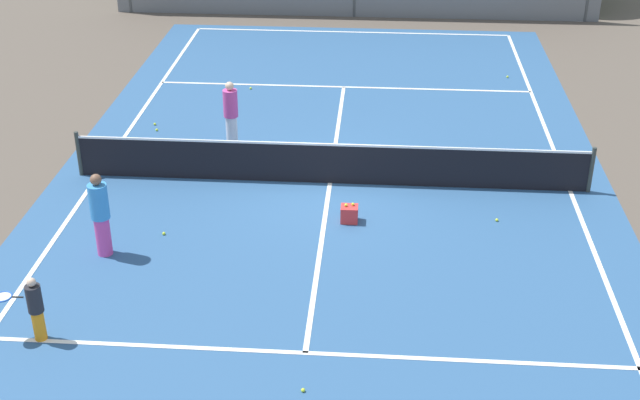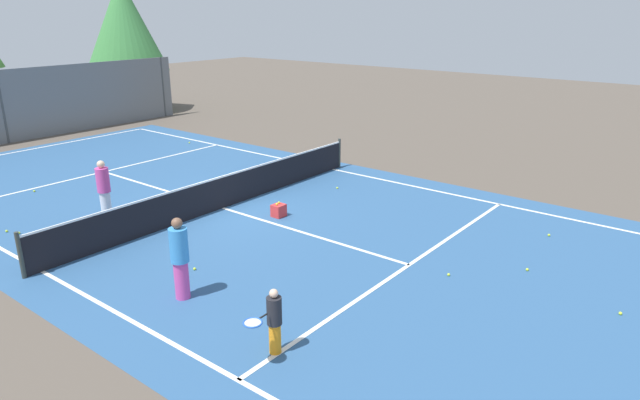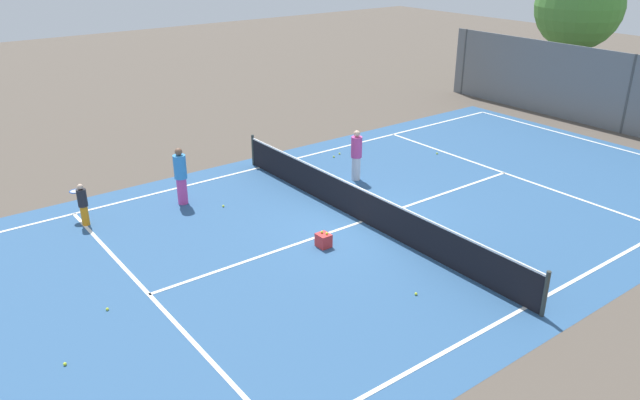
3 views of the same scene
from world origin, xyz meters
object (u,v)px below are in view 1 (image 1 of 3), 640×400
at_px(tennis_ball_0, 507,77).
at_px(tennis_ball_9, 155,124).
at_px(player_2, 34,308).
at_px(tennis_ball_8, 157,130).
at_px(tennis_ball_4, 497,220).
at_px(tennis_ball_5, 303,390).
at_px(tennis_ball_6, 251,88).
at_px(player_0, 231,113).
at_px(ball_crate, 349,214).
at_px(tennis_ball_2, 164,233).
at_px(player_1, 100,214).

height_order(tennis_ball_0, tennis_ball_9, same).
relative_size(player_2, tennis_ball_8, 18.70).
distance_m(tennis_ball_4, tennis_ball_5, 6.85).
height_order(tennis_ball_6, tennis_ball_9, same).
bearing_deg(player_0, tennis_ball_9, 153.41).
distance_m(player_0, tennis_ball_6, 4.15).
relative_size(tennis_ball_0, tennis_ball_6, 1.00).
bearing_deg(tennis_ball_4, tennis_ball_6, 130.25).
relative_size(ball_crate, tennis_ball_6, 6.45).
distance_m(tennis_ball_2, tennis_ball_4, 7.06).
height_order(ball_crate, tennis_ball_8, ball_crate).
bearing_deg(ball_crate, tennis_ball_4, 4.30).
relative_size(player_0, player_2, 1.38).
relative_size(tennis_ball_0, tennis_ball_4, 1.00).
xyz_separation_m(player_0, tennis_ball_6, (-0.13, 4.06, -0.84)).
bearing_deg(ball_crate, tennis_ball_8, 139.47).
height_order(tennis_ball_0, tennis_ball_8, same).
relative_size(player_0, tennis_ball_4, 25.76).
height_order(player_0, tennis_ball_4, player_0).
relative_size(tennis_ball_4, tennis_ball_9, 1.00).
bearing_deg(tennis_ball_0, player_2, -124.38).
distance_m(ball_crate, tennis_ball_5, 5.60).
bearing_deg(player_1, player_2, -96.03).
height_order(tennis_ball_4, tennis_ball_8, same).
xyz_separation_m(player_2, tennis_ball_2, (1.29, 3.68, -0.61)).
bearing_deg(tennis_ball_2, tennis_ball_0, 51.22).
distance_m(player_0, tennis_ball_0, 9.48).
height_order(tennis_ball_4, tennis_ball_9, same).
bearing_deg(player_1, tennis_ball_5, -41.85).
xyz_separation_m(player_2, tennis_ball_6, (1.84, 12.36, -0.61)).
relative_size(player_1, tennis_ball_8, 26.76).
distance_m(tennis_ball_0, tennis_ball_9, 10.84).
height_order(player_0, player_1, player_1).
relative_size(ball_crate, tennis_ball_2, 6.45).
distance_m(player_0, ball_crate, 4.95).
height_order(tennis_ball_0, tennis_ball_4, same).
bearing_deg(tennis_ball_2, ball_crate, 12.79).
distance_m(player_1, ball_crate, 5.15).
bearing_deg(tennis_ball_6, tennis_ball_4, -49.75).
xyz_separation_m(tennis_ball_2, tennis_ball_5, (3.34, -4.71, 0.00)).
distance_m(tennis_ball_2, tennis_ball_6, 8.71).
height_order(player_0, tennis_ball_5, player_0).
relative_size(player_1, tennis_ball_6, 26.76).
relative_size(tennis_ball_8, tennis_ball_9, 1.00).
distance_m(tennis_ball_5, tennis_ball_9, 11.60).
bearing_deg(player_1, player_0, 73.02).
height_order(tennis_ball_5, tennis_ball_9, same).
bearing_deg(tennis_ball_4, player_1, -166.35).
bearing_deg(player_0, tennis_ball_2, -98.31).
relative_size(player_0, tennis_ball_6, 25.76).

